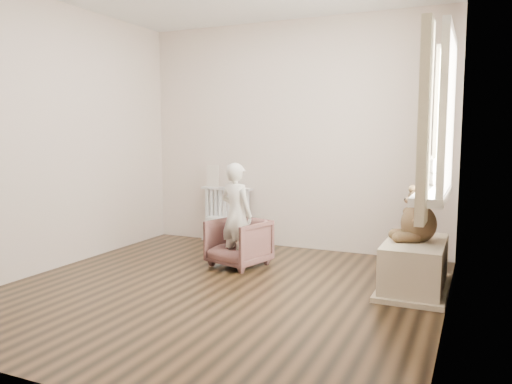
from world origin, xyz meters
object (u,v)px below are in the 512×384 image
at_px(radiator, 227,211).
at_px(armchair, 239,243).
at_px(child, 236,214).
at_px(toy_bench, 415,267).
at_px(teddy_bear, 419,212).
at_px(plush_cat, 436,174).
at_px(toy_vanity, 224,221).

bearing_deg(radiator, armchair, -56.36).
bearing_deg(child, toy_bench, -165.72).
height_order(armchair, child, child).
distance_m(radiator, teddy_bear, 2.54).
bearing_deg(child, plush_cat, -166.81).
bearing_deg(armchair, plush_cat, 11.64).
height_order(toy_bench, teddy_bear, teddy_bear).
xyz_separation_m(armchair, teddy_bear, (1.72, -0.08, 0.43)).
relative_size(toy_bench, teddy_bear, 1.92).
bearing_deg(plush_cat, armchair, -176.11).
height_order(teddy_bear, plush_cat, plush_cat).
relative_size(armchair, plush_cat, 1.89).
bearing_deg(armchair, teddy_bear, 12.92).
xyz_separation_m(toy_bench, teddy_bear, (0.02, 0.01, 0.47)).
bearing_deg(toy_bench, armchair, 177.08).
xyz_separation_m(toy_vanity, plush_cat, (2.47, -1.00, 0.72)).
xyz_separation_m(teddy_bear, plush_cat, (0.12, -0.05, 0.33)).
distance_m(child, toy_bench, 1.74).
distance_m(toy_bench, teddy_bear, 0.47).
bearing_deg(armchair, child, -74.49).
bearing_deg(teddy_bear, radiator, 135.50).
bearing_deg(toy_vanity, plush_cat, -22.08).
relative_size(radiator, plush_cat, 2.45).
distance_m(toy_bench, plush_cat, 0.81).
height_order(radiator, child, child).
height_order(armchair, toy_bench, armchair).
distance_m(radiator, toy_vanity, 0.12).
relative_size(toy_bench, plush_cat, 3.25).
height_order(toy_vanity, armchair, toy_vanity).
relative_size(radiator, child, 0.66).
distance_m(armchair, toy_bench, 1.71).
bearing_deg(teddy_bear, plush_cat, -42.65).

